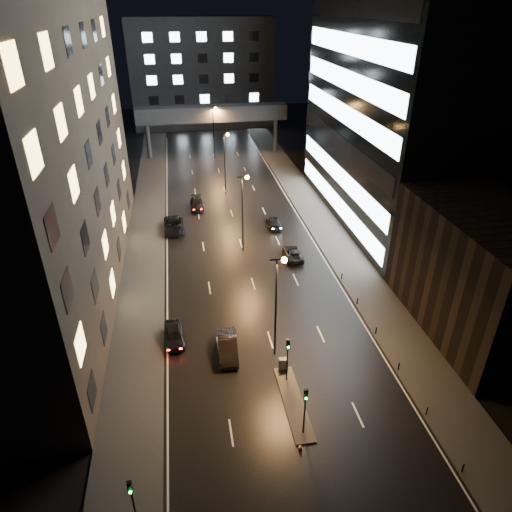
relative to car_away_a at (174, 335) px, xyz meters
The scene contains 25 objects.
ground 29.98m from the car_away_a, 72.52° to the left, with size 160.00×160.00×0.00m, color black.
sidewalk_left 23.85m from the car_away_a, 98.44° to the left, with size 5.00×110.00×0.15m, color #383533.
sidewalk_right 31.92m from the car_away_a, 47.65° to the left, with size 5.00×110.00×0.15m, color #383533.
building_left 26.68m from the car_away_a, 137.01° to the left, with size 15.00×48.00×40.00m, color #2D2319.
building_right_low 29.57m from the car_away_a, ahead, with size 10.00×18.00×12.00m, color black.
building_right_glass 47.27m from the car_away_a, 35.87° to the left, with size 20.00×36.00×45.00m, color black.
building_far 87.84m from the car_away_a, 84.07° to the left, with size 34.00×14.00×25.00m, color #333335.
skybridge 59.76m from the car_away_a, 81.27° to the left, with size 30.00×3.00×10.00m.
median_island 13.25m from the car_away_a, 45.35° to the right, with size 1.60×8.00×0.15m, color #383533.
traffic_signal_near 11.83m from the car_away_a, 36.66° to the right, with size 0.28×0.34×4.40m.
traffic_signal_far 15.70m from the car_away_a, 53.18° to the right, with size 0.28×0.34×4.40m.
traffic_signal_corner 17.74m from the car_away_a, 98.17° to the right, with size 0.28×0.34×4.40m.
bollard_row 19.82m from the car_away_a, 14.36° to the right, with size 0.12×25.12×0.90m.
streetlight_near 11.35m from the car_away_a, 20.45° to the right, with size 1.45×0.50×10.15m.
streetlight_mid_a 19.80m from the car_away_a, 61.08° to the left, with size 1.45×0.50×10.15m.
streetlight_mid_b 38.15m from the car_away_a, 75.94° to the left, with size 1.45×0.50×10.15m.
streetlight_far 57.61m from the car_away_a, 80.80° to the left, with size 1.45×0.50×10.15m.
car_away_a is the anchor object (origin of this frame).
car_away_b 5.46m from the car_away_a, 28.67° to the right, with size 1.73×4.96×1.63m, color black.
car_away_c 23.95m from the car_away_a, 89.28° to the left, with size 2.68×5.82×1.62m, color black.
car_away_d 31.57m from the car_away_a, 82.88° to the left, with size 1.98×4.86×1.41m, color black.
car_toward_a 20.19m from the car_away_a, 42.49° to the left, with size 2.11×4.57×1.27m, color black.
car_toward_b 27.01m from the car_away_a, 57.90° to the left, with size 1.81×4.46×1.29m, color black.
utility_cabinet 10.90m from the car_away_a, 31.64° to the right, with size 0.76×0.44×1.27m, color #555558.
cone_a 16.31m from the car_away_a, 57.61° to the right, with size 0.32×0.32×0.54m, color #EB3C0C.
Camera 1 is at (-7.09, -23.27, 28.41)m, focal length 32.00 mm.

